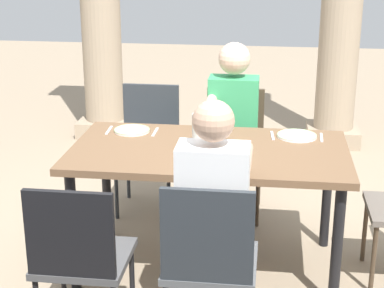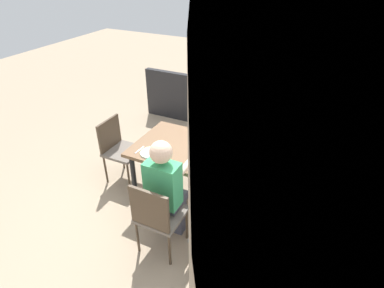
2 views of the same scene
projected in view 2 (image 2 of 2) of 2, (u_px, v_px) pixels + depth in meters
ground_plane at (201, 202)px, 3.97m from camera, size 16.00×16.00×0.00m
dining_table at (202, 157)px, 3.61m from camera, size 1.63×0.90×0.77m
chair_west_north at (216, 234)px, 2.83m from camera, size 0.44×0.44×0.91m
chair_west_south at (265, 146)px, 4.17m from camera, size 0.44×0.44×0.89m
chair_mid_north at (157, 214)px, 3.07m from camera, size 0.44×0.44×0.90m
chair_mid_south at (221, 134)px, 4.39m from camera, size 0.44×0.44×0.93m
chair_head_east at (118, 146)px, 4.16m from camera, size 0.44×0.44×0.88m
diner_woman_green at (167, 189)px, 3.13m from camera, size 0.34×0.50×1.28m
diner_man_white at (216, 131)px, 4.17m from camera, size 0.35×0.49×1.26m
patio_railing at (249, 111)px, 5.23m from camera, size 4.03×0.10×0.90m
plate_0 at (238, 176)px, 3.16m from camera, size 0.23×0.23×0.02m
fork_0 at (252, 180)px, 3.11m from camera, size 0.02×0.17×0.01m
spoon_0 at (224, 172)px, 3.22m from camera, size 0.02×0.17×0.01m
plate_1 at (210, 141)px, 3.76m from camera, size 0.22×0.22×0.02m
fork_1 at (222, 144)px, 3.71m from camera, size 0.03×0.17×0.01m
spoon_1 at (199, 138)px, 3.82m from camera, size 0.03×0.17×0.01m
plate_2 at (151, 152)px, 3.53m from camera, size 0.25×0.25×0.02m
fork_2 at (162, 156)px, 3.48m from camera, size 0.03×0.17×0.01m
spoon_2 at (140, 150)px, 3.59m from camera, size 0.02×0.17×0.01m
water_pitcher at (205, 147)px, 3.48m from camera, size 0.11×0.11×0.20m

